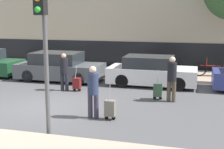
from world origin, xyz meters
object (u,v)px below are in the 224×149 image
Objects in this scene: parked_car_2 at (151,72)px; trolley_right at (158,90)px; parked_bicycle at (210,69)px; trolley_center at (110,108)px; trolley_left at (77,83)px; traffic_light at (43,29)px; pedestrian_left at (64,70)px; pedestrian_center at (93,89)px; pedestrian_right at (172,76)px; parked_car_1 at (59,67)px.

parked_car_2 is 3.42× the size of trolley_right.
parked_bicycle is at bearing 66.16° from trolley_right.
trolley_center is 2.98m from trolley_right.
trolley_right is (3.49, -0.43, 0.03)m from trolley_left.
traffic_light is (1.09, -4.91, 2.49)m from trolley_left.
trolley_left is (0.55, 0.04, -0.56)m from pedestrian_left.
pedestrian_center is 3.27m from trolley_right.
traffic_light is (-2.40, -4.48, 2.46)m from trolley_right.
parked_bicycle is at bearing 37.43° from trolley_left.
traffic_light is (-1.27, -1.72, 2.47)m from trolley_center.
trolley_center is at bearing 53.50° from traffic_light.
parked_bicycle is (1.55, 4.86, -0.47)m from pedestrian_right.
traffic_light reaches higher than trolley_right.
pedestrian_right is at bearing -129.44° from pedestrian_center.
parked_car_1 is 6.52m from trolley_center.
pedestrian_center is 1.43× the size of trolley_center.
traffic_light is at bearing 68.33° from pedestrian_center.
pedestrian_left is at bearing -144.85° from parked_bicycle.
trolley_left is 0.67× the size of pedestrian_center.
parked_car_1 is at bearing 128.32° from trolley_center.
parked_car_2 is 2.49m from trolley_right.
trolley_left is at bearing -145.81° from parked_car_2.
parked_car_2 is at bearing 75.28° from traffic_light.
parked_car_1 is 2.28m from pedestrian_left.
parked_car_2 is 2.35× the size of pedestrian_right.
trolley_center is at bearing -53.50° from trolley_left.
pedestrian_center is 0.42× the size of traffic_light.
pedestrian_center is (-1.08, -5.15, 0.30)m from parked_car_2.
pedestrian_right is at bearing -23.87° from parked_car_1.
traffic_light is at bearing -67.96° from parked_car_1.
parked_car_1 is at bearing -54.60° from pedestrian_center.
traffic_light is 2.25× the size of parked_bicycle.
parked_bicycle is (2.07, 4.69, 0.12)m from trolley_right.
parked_car_2 is 3.59× the size of trolley_left.
pedestrian_right is at bearing 168.39° from pedestrian_left.
pedestrian_left is (-3.44, -2.01, 0.27)m from parked_car_2.
trolley_left is (-2.89, -1.97, -0.29)m from parked_car_2.
parked_car_2 is 5.27m from pedestrian_center.
trolley_right is at bearing -7.10° from trolley_left.
pedestrian_center is at bearing 178.92° from trolley_center.
pedestrian_center is at bearing -60.35° from trolley_left.
parked_car_2 is 3.51m from trolley_left.
parked_car_2 is at bearing -139.34° from parked_bicycle.
pedestrian_left is (1.13, -1.97, 0.25)m from parked_car_1.
pedestrian_right reaches higher than parked_car_2.
traffic_light reaches higher than pedestrian_left.
pedestrian_center is at bearing -55.62° from parked_car_1.
traffic_light is at bearing -106.76° from pedestrian_right.
trolley_right is 0.66× the size of parked_bicycle.
pedestrian_left reaches higher than parked_car_2.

